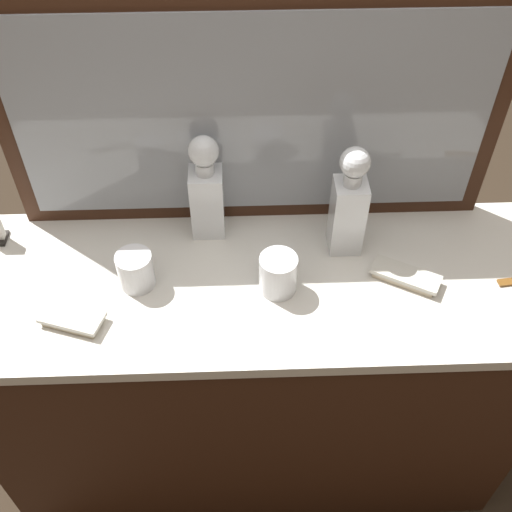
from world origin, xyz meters
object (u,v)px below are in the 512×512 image
Objects in this scene: crystal_decanter_right at (207,195)px; crystal_tumbler_center at (278,275)px; crystal_decanter_rear at (348,210)px; silver_brush_far_left at (405,276)px; silver_brush_right at (73,319)px; crystal_tumbler_rear at (136,270)px.

crystal_decanter_right is 2.87× the size of crystal_tumbler_center.
crystal_decanter_right is 0.96× the size of crystal_decanter_rear.
silver_brush_far_left is (0.13, -0.12, -0.10)m from crystal_decanter_rear.
crystal_decanter_right is 0.42m from silver_brush_right.
crystal_tumbler_center is (-0.17, -0.13, -0.07)m from crystal_decanter_rear.
crystal_decanter_rear is at bearing -11.97° from crystal_decanter_right.
crystal_decanter_right is 3.12× the size of crystal_tumbler_rear.
crystal_decanter_right is at bearing 128.47° from crystal_tumbler_center.
silver_brush_far_left is at bearing 2.58° from crystal_tumbler_center.
crystal_tumbler_center is 0.30m from silver_brush_far_left.
crystal_tumbler_rear is at bearing 178.52° from silver_brush_far_left.
crystal_tumbler_center is 0.46m from silver_brush_right.
crystal_decanter_rear is 3.00× the size of crystal_tumbler_center.
crystal_tumbler_rear is at bearing -168.23° from crystal_decanter_rear.
crystal_decanter_right is at bearing 168.03° from crystal_decanter_rear.
silver_brush_far_left is 1.11× the size of silver_brush_right.
silver_brush_right is (-0.45, -0.08, -0.03)m from crystal_tumbler_center.
silver_brush_right is at bearing -138.98° from crystal_tumbler_rear.
crystal_decanter_rear is 0.66m from silver_brush_right.
crystal_tumbler_center is 0.64× the size of silver_brush_right.
crystal_decanter_rear is 0.23m from crystal_tumbler_center.
silver_brush_right is at bearing -169.49° from crystal_tumbler_center.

